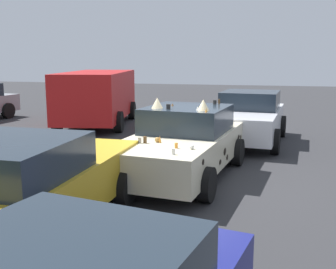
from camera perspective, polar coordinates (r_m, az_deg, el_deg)
The scene contains 5 objects.
ground_plane at distance 8.94m, azimuth 1.88°, elevation -5.76°, with size 60.00×60.00×0.00m, color #2D2D30.
art_car_decorated at distance 8.83m, azimuth 2.07°, elevation -1.14°, with size 4.56×2.49×1.69m.
parked_van_far_left at distance 15.72m, azimuth -9.71°, elevation 5.38°, with size 5.39×2.99×1.98m.
parked_sedan_behind_left at distance 6.16m, azimuth -19.11°, elevation -6.88°, with size 4.62×2.10×1.46m.
parked_sedan_far_right at distance 12.58m, azimuth 11.01°, elevation 2.31°, with size 4.32×2.34×1.50m.
Camera 1 is at (-8.40, -1.71, 2.52)m, focal length 44.28 mm.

